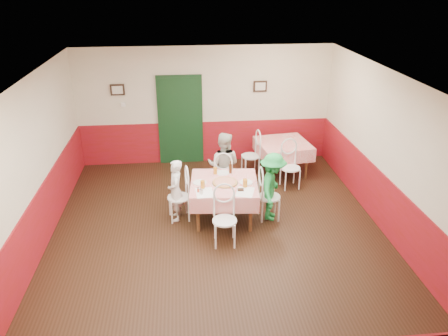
{
  "coord_description": "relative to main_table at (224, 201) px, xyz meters",
  "views": [
    {
      "loc": [
        -0.58,
        -6.54,
        4.31
      ],
      "look_at": [
        0.16,
        0.65,
        1.05
      ],
      "focal_mm": 35.0,
      "sensor_mm": 36.0,
      "label": 1
    }
  ],
  "objects": [
    {
      "name": "main_table",
      "position": [
        0.0,
        0.0,
        0.0
      ],
      "size": [
        1.32,
        1.32,
        0.77
      ],
      "primitive_type": "cube",
      "rotation": [
        0.0,
        0.0,
        -0.09
      ],
      "color": "red",
      "rests_on": "ground"
    },
    {
      "name": "glass_b",
      "position": [
        0.36,
        -0.22,
        0.46
      ],
      "size": [
        0.09,
        0.09,
        0.15
      ],
      "primitive_type": "cylinder",
      "rotation": [
        0.0,
        0.0,
        -0.09
      ],
      "color": "#BF7219",
      "rests_on": "main_table"
    },
    {
      "name": "chair_second_a",
      "position": [
        0.81,
        1.92,
        0.08
      ],
      "size": [
        0.47,
        0.47,
        0.9
      ],
      "primitive_type": null,
      "rotation": [
        0.0,
        0.0,
        -1.44
      ],
      "color": "white",
      "rests_on": "ground"
    },
    {
      "name": "shaker_c",
      "position": [
        -0.49,
        -0.35,
        0.43
      ],
      "size": [
        0.04,
        0.04,
        0.09
      ],
      "primitive_type": "cylinder",
      "rotation": [
        0.0,
        0.0,
        -0.09
      ],
      "color": "#B23319",
      "rests_on": "main_table"
    },
    {
      "name": "beer_bottle",
      "position": [
        0.16,
        0.39,
        0.5
      ],
      "size": [
        0.07,
        0.07,
        0.22
      ],
      "primitive_type": "cylinder",
      "rotation": [
        0.0,
        0.0,
        -0.09
      ],
      "color": "#381C0A",
      "rests_on": "main_table"
    },
    {
      "name": "plate_left",
      "position": [
        -0.45,
        0.02,
        0.39
      ],
      "size": [
        0.27,
        0.27,
        0.01
      ],
      "primitive_type": "cylinder",
      "rotation": [
        0.0,
        0.0,
        -0.09
      ],
      "color": "white",
      "rests_on": "main_table"
    },
    {
      "name": "wainscot_back",
      "position": [
        -0.16,
        2.84,
        0.12
      ],
      "size": [
        6.0,
        0.03,
        1.0
      ],
      "primitive_type": "cube",
      "color": "maroon",
      "rests_on": "ground"
    },
    {
      "name": "second_table",
      "position": [
        1.56,
        1.92,
        0.0
      ],
      "size": [
        1.25,
        1.25,
        0.77
      ],
      "primitive_type": "cube",
      "rotation": [
        0.0,
        0.0,
        0.13
      ],
      "color": "red",
      "rests_on": "ground"
    },
    {
      "name": "plate_far",
      "position": [
        0.02,
        0.4,
        0.39
      ],
      "size": [
        0.27,
        0.27,
        0.01
      ],
      "primitive_type": "cylinder",
      "rotation": [
        0.0,
        0.0,
        -0.09
      ],
      "color": "white",
      "rests_on": "main_table"
    },
    {
      "name": "wallet",
      "position": [
        0.26,
        -0.35,
        0.4
      ],
      "size": [
        0.12,
        0.1,
        0.02
      ],
      "primitive_type": "cube",
      "rotation": [
        0.0,
        0.0,
        -0.09
      ],
      "color": "black",
      "rests_on": "main_table"
    },
    {
      "name": "chair_near",
      "position": [
        -0.08,
        -0.85,
        0.08
      ],
      "size": [
        0.44,
        0.44,
        0.9
      ],
      "primitive_type": null,
      "rotation": [
        0.0,
        0.0,
        -0.04
      ],
      "color": "white",
      "rests_on": "ground"
    },
    {
      "name": "picture_right",
      "position": [
        1.14,
        2.8,
        1.48
      ],
      "size": [
        0.32,
        0.03,
        0.26
      ],
      "primitive_type": "cube",
      "color": "black",
      "rests_on": "back_wall"
    },
    {
      "name": "glass_a",
      "position": [
        -0.4,
        -0.19,
        0.46
      ],
      "size": [
        0.09,
        0.09,
        0.15
      ],
      "primitive_type": "cylinder",
      "rotation": [
        0.0,
        0.0,
        -0.09
      ],
      "color": "#BF7219",
      "rests_on": "main_table"
    },
    {
      "name": "menu_left",
      "position": [
        -0.38,
        -0.38,
        0.39
      ],
      "size": [
        0.32,
        0.41,
        0.0
      ],
      "primitive_type": "cube",
      "rotation": [
        0.0,
        0.0,
        0.05
      ],
      "color": "white",
      "rests_on": "main_table"
    },
    {
      "name": "wainscot_left",
      "position": [
        -3.14,
        -0.65,
        0.12
      ],
      "size": [
        0.03,
        7.0,
        1.0
      ],
      "primitive_type": "cube",
      "color": "maroon",
      "rests_on": "ground"
    },
    {
      "name": "right_wall",
      "position": [
        2.84,
        -0.65,
        1.02
      ],
      "size": [
        0.1,
        7.0,
        2.8
      ],
      "primitive_type": "cube",
      "color": "beige",
      "rests_on": "ground"
    },
    {
      "name": "chair_far",
      "position": [
        0.08,
        0.85,
        0.08
      ],
      "size": [
        0.47,
        0.47,
        0.9
      ],
      "primitive_type": null,
      "rotation": [
        0.0,
        0.0,
        3.01
      ],
      "color": "white",
      "rests_on": "ground"
    },
    {
      "name": "floor",
      "position": [
        -0.16,
        -0.65,
        -0.38
      ],
      "size": [
        7.0,
        7.0,
        0.0
      ],
      "primitive_type": "plane",
      "color": "black",
      "rests_on": "ground"
    },
    {
      "name": "chair_right",
      "position": [
        0.85,
        -0.08,
        0.08
      ],
      "size": [
        0.43,
        0.43,
        0.9
      ],
      "primitive_type": null,
      "rotation": [
        0.0,
        0.0,
        1.59
      ],
      "color": "white",
      "rests_on": "ground"
    },
    {
      "name": "chair_second_b",
      "position": [
        1.56,
        1.17,
        0.08
      ],
      "size": [
        0.47,
        0.47,
        0.9
      ],
      "primitive_type": null,
      "rotation": [
        0.0,
        0.0,
        0.13
      ],
      "color": "white",
      "rests_on": "ground"
    },
    {
      "name": "diner_right",
      "position": [
        0.9,
        -0.08,
        0.29
      ],
      "size": [
        0.74,
        0.97,
        1.32
      ],
      "primitive_type": "imported",
      "rotation": [
        0.0,
        0.0,
        1.24
      ],
      "color": "gray",
      "rests_on": "ground"
    },
    {
      "name": "menu_right",
      "position": [
        0.33,
        -0.42,
        0.39
      ],
      "size": [
        0.4,
        0.47,
        0.0
      ],
      "primitive_type": "cube",
      "rotation": [
        0.0,
        0.0,
        -0.3
      ],
      "color": "white",
      "rests_on": "main_table"
    },
    {
      "name": "diner_far",
      "position": [
        0.08,
        0.9,
        0.33
      ],
      "size": [
        0.81,
        0.72,
        1.4
      ],
      "primitive_type": "imported",
      "rotation": [
        0.0,
        0.0,
        2.83
      ],
      "color": "gray",
      "rests_on": "ground"
    },
    {
      "name": "glass_c",
      "position": [
        -0.13,
        0.39,
        0.45
      ],
      "size": [
        0.08,
        0.08,
        0.13
      ],
      "primitive_type": "cylinder",
      "rotation": [
        0.0,
        0.0,
        -0.09
      ],
      "color": "#BF7219",
      "rests_on": "main_table"
    },
    {
      "name": "door",
      "position": [
        -0.76,
        2.8,
        0.68
      ],
      "size": [
        0.96,
        0.06,
        2.1
      ],
      "primitive_type": "cube",
      "color": "black",
      "rests_on": "ground"
    },
    {
      "name": "wainscot_right",
      "position": [
        2.83,
        -0.65,
        0.12
      ],
      "size": [
        0.03,
        7.0,
        1.0
      ],
      "primitive_type": "cube",
      "color": "maroon",
      "rests_on": "ground"
    },
    {
      "name": "chair_left",
      "position": [
        -0.85,
        0.08,
        0.08
      ],
      "size": [
        0.47,
        0.47,
        0.9
      ],
      "primitive_type": null,
      "rotation": [
        0.0,
        0.0,
        -1.44
      ],
      "color": "white",
      "rests_on": "ground"
    },
    {
      "name": "thermostat",
      "position": [
        -2.06,
        2.8,
        1.12
      ],
      "size": [
        0.1,
        0.03,
        0.1
      ],
      "primitive_type": "cube",
      "color": "white",
      "rests_on": "back_wall"
    },
    {
      "name": "front_wall",
      "position": [
        -0.16,
        -4.15,
        1.02
      ],
      "size": [
        6.0,
        0.1,
        2.8
      ],
      "primitive_type": "cube",
      "color": "beige",
      "rests_on": "ground"
    },
    {
      "name": "left_wall",
      "position": [
        -3.16,
        -0.65,
        1.02
      ],
      "size": [
        0.1,
        7.0,
        2.8
      ],
      "primitive_type": "cube",
      "color": "beige",
      "rests_on": "ground"
    },
    {
      "name": "back_wall",
      "position": [
        -0.16,
        2.85,
        1.02
      ],
      "size": [
        6.0,
        0.1,
        2.8
      ],
      "primitive_type": "cube",
      "color": "beige",
      "rests_on": "ground"
    },
    {
      "name": "picture_left",
      "position": [
        -2.16,
        2.8,
        1.48
      ],
      "size": [
        0.32,
        0.03,
        0.26
      ],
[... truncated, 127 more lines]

